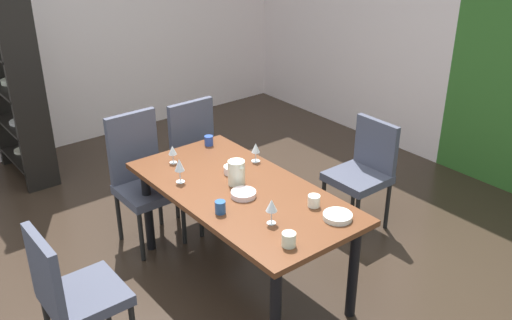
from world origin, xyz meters
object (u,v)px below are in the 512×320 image
(serving_bowl_rear, at_px, (243,194))
(cup_west, at_px, (220,207))
(display_shelf, at_px, (15,88))
(wine_glass_near_window, at_px, (256,149))
(serving_bowl_north, at_px, (338,216))
(cup_center, at_px, (209,141))
(wine_glass_front, at_px, (179,165))
(serving_bowl_left, at_px, (233,170))
(chair_head_far, at_px, (364,168))
(cup_right, at_px, (289,239))
(dining_table, at_px, (241,201))
(wine_glass_south, at_px, (272,206))
(chair_left_far, at_px, (200,157))
(pitcher_east, at_px, (237,172))
(cup_near_shelf, at_px, (314,201))
(wine_glass_corner, at_px, (173,151))
(chair_head_near, at_px, (71,291))
(chair_left_near, at_px, (142,175))

(serving_bowl_rear, xyz_separation_m, cup_west, (0.08, -0.25, 0.02))
(display_shelf, distance_m, wine_glass_near_window, 2.62)
(serving_bowl_north, xyz_separation_m, cup_center, (-1.44, 0.01, 0.02))
(wine_glass_front, bearing_deg, serving_bowl_rear, 26.56)
(serving_bowl_left, xyz_separation_m, cup_center, (-0.52, 0.15, 0.01))
(chair_head_far, height_order, cup_center, chair_head_far)
(wine_glass_front, height_order, cup_right, wine_glass_front)
(dining_table, distance_m, wine_glass_south, 0.53)
(chair_left_far, distance_m, pitcher_east, 0.94)
(cup_near_shelf, distance_m, cup_right, 0.49)
(serving_bowl_north, xyz_separation_m, pitcher_east, (-0.77, -0.22, 0.07))
(wine_glass_front, height_order, wine_glass_near_window, wine_glass_front)
(wine_glass_front, bearing_deg, pitcher_east, 47.25)
(wine_glass_south, xyz_separation_m, pitcher_east, (-0.55, 0.14, -0.03))
(chair_left_far, distance_m, wine_glass_near_window, 0.72)
(dining_table, height_order, wine_glass_near_window, wine_glass_near_window)
(serving_bowl_rear, distance_m, cup_center, 0.90)
(wine_glass_front, xyz_separation_m, cup_center, (-0.40, 0.52, -0.09))
(dining_table, relative_size, wine_glass_south, 10.36)
(wine_glass_corner, bearing_deg, display_shelf, -166.52)
(wine_glass_near_window, bearing_deg, serving_bowl_rear, -47.09)
(wine_glass_near_window, height_order, serving_bowl_left, wine_glass_near_window)
(cup_west, bearing_deg, chair_head_far, 95.59)
(chair_head_far, distance_m, cup_near_shelf, 1.16)
(dining_table, height_order, serving_bowl_rear, serving_bowl_rear)
(chair_head_near, xyz_separation_m, wine_glass_near_window, (-0.33, 1.62, 0.32))
(serving_bowl_north, bearing_deg, chair_head_near, -113.01)
(dining_table, xyz_separation_m, serving_bowl_rear, (0.09, -0.05, 0.11))
(chair_head_far, xyz_separation_m, serving_bowl_north, (0.67, -1.03, 0.24))
(display_shelf, relative_size, pitcher_east, 10.16)
(chair_head_near, bearing_deg, cup_west, 82.77)
(serving_bowl_left, bearing_deg, chair_left_near, -152.23)
(cup_west, bearing_deg, display_shelf, -173.12)
(chair_left_far, xyz_separation_m, display_shelf, (-1.77, -0.92, 0.34))
(chair_head_far, xyz_separation_m, cup_near_shelf, (0.46, -1.03, 0.26))
(chair_left_far, xyz_separation_m, serving_bowl_left, (0.71, -0.17, 0.22))
(pitcher_east, bearing_deg, wine_glass_near_window, 121.45)
(cup_center, bearing_deg, chair_head_near, -62.16)
(serving_bowl_left, distance_m, pitcher_east, 0.18)
(display_shelf, bearing_deg, wine_glass_south, 9.34)
(wine_glass_corner, bearing_deg, cup_near_shelf, 18.65)
(chair_head_far, distance_m, cup_center, 1.30)
(cup_west, bearing_deg, wine_glass_front, 177.38)
(wine_glass_south, xyz_separation_m, cup_near_shelf, (0.01, 0.35, -0.09))
(chair_head_near, xyz_separation_m, wine_glass_corner, (-0.70, 1.12, 0.32))
(dining_table, distance_m, cup_right, 0.75)
(serving_bowl_rear, xyz_separation_m, serving_bowl_left, (-0.33, 0.15, 0.01))
(serving_bowl_north, bearing_deg, cup_center, 179.68)
(cup_center, relative_size, pitcher_east, 0.44)
(wine_glass_near_window, distance_m, cup_west, 0.79)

